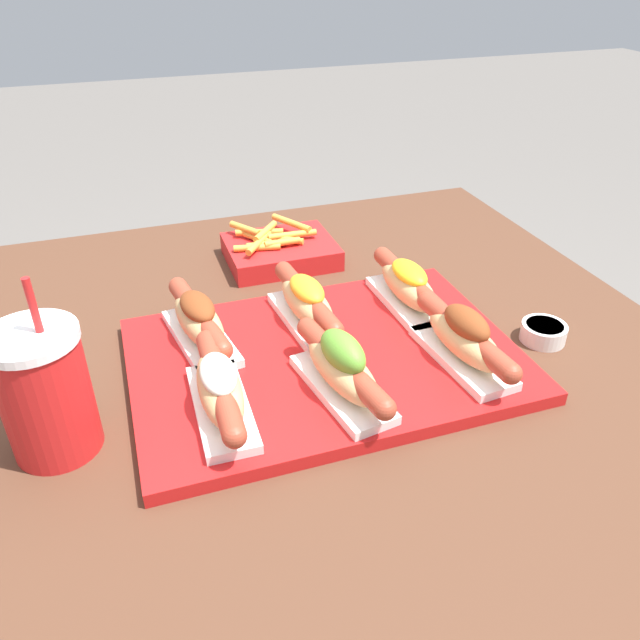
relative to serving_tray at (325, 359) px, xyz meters
The scene contains 11 objects.
patio_table 0.38m from the serving_tray, 158.14° to the right, with size 1.12×1.11×0.74m.
serving_tray is the anchor object (origin of this frame).
hot_dog_0 0.17m from the serving_tray, 154.55° to the right, with size 0.06×0.21×0.07m.
hot_dog_1 0.09m from the serving_tray, 95.07° to the right, with size 0.09×0.20×0.08m.
hot_dog_2 0.18m from the serving_tray, 23.96° to the right, with size 0.07×0.20×0.07m.
hot_dog_3 0.17m from the serving_tray, 151.72° to the left, with size 0.09×0.20×0.07m.
hot_dog_4 0.09m from the serving_tray, 89.44° to the left, with size 0.07×0.20×0.07m.
hot_dog_5 0.18m from the serving_tray, 26.56° to the left, with size 0.06×0.21×0.07m.
sauce_bowl 0.31m from the serving_tray, ahead, with size 0.06×0.06×0.03m.
drink_cup 0.34m from the serving_tray, behind, with size 0.10×0.10×0.21m.
fries_basket 0.31m from the serving_tray, 85.22° to the left, with size 0.18×0.15×0.06m.
Camera 1 is at (-0.17, -0.61, 1.23)m, focal length 35.00 mm.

